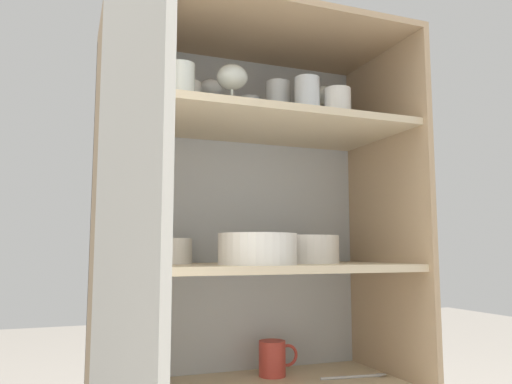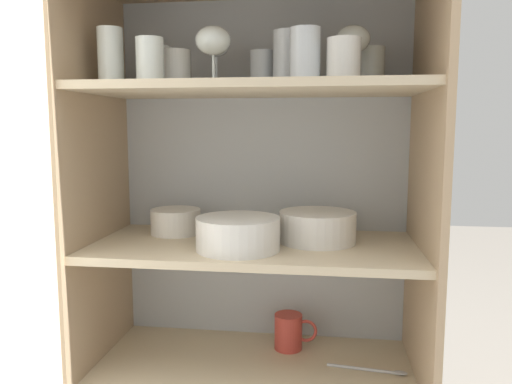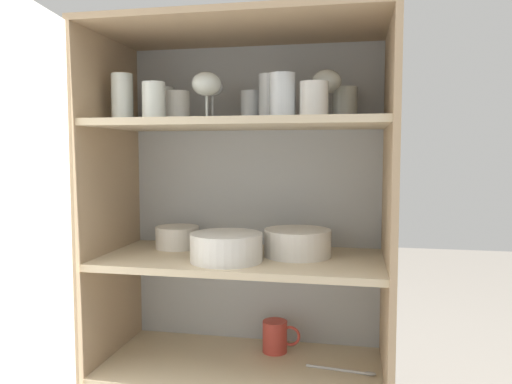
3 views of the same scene
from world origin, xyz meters
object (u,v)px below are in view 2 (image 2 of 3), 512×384
(mixing_bowl_large, at_px, (317,226))
(coffee_mug_primary, at_px, (289,331))
(serving_bowl_small, at_px, (176,220))
(plate_stack_white, at_px, (238,234))

(mixing_bowl_large, bearing_deg, coffee_mug_primary, 139.28)
(coffee_mug_primary, bearing_deg, serving_bowl_small, -177.66)
(mixing_bowl_large, height_order, serving_bowl_small, mixing_bowl_large)
(plate_stack_white, relative_size, serving_bowl_small, 1.47)
(mixing_bowl_large, height_order, coffee_mug_primary, mixing_bowl_large)
(plate_stack_white, height_order, mixing_bowl_large, same)
(plate_stack_white, bearing_deg, mixing_bowl_large, 29.96)
(mixing_bowl_large, relative_size, serving_bowl_small, 1.43)
(plate_stack_white, bearing_deg, serving_bowl_small, 141.88)
(plate_stack_white, distance_m, serving_bowl_small, 0.26)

